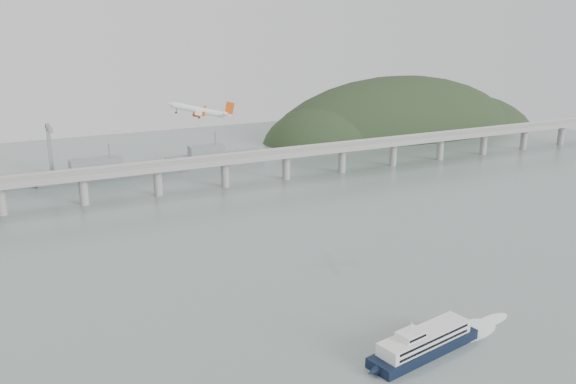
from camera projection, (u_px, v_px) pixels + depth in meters
ground at (343, 301)px, 268.64m from camera, size 900.00×900.00×0.00m
bridge at (197, 166)px, 435.55m from camera, size 800.00×22.00×23.90m
headland at (407, 147)px, 681.13m from camera, size 365.00×155.00×156.00m
ferry at (424, 343)px, 226.47m from camera, size 80.40×24.96×15.26m
airliner at (200, 111)px, 290.92m from camera, size 31.30×29.14×9.46m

